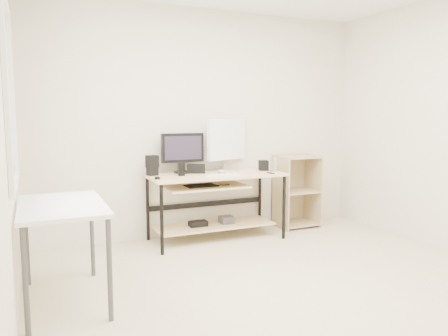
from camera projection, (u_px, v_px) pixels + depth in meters
name	position (u px, v px, depth m)	size (l,w,h in m)	color
room	(283.00, 126.00, 3.26)	(4.01, 4.01, 2.62)	beige
desk	(214.00, 192.00, 4.87)	(1.50, 0.65, 0.75)	beige
side_table	(62.00, 214.00, 3.23)	(0.60, 1.00, 0.75)	white
shelf_unit	(295.00, 190.00, 5.50)	(0.50, 0.40, 0.90)	tan
black_monitor	(183.00, 150.00, 4.87)	(0.49, 0.20, 0.45)	black
white_imac	(226.00, 141.00, 5.07)	(0.55, 0.25, 0.60)	silver
keyboard	(221.00, 175.00, 4.71)	(0.38, 0.11, 0.01)	white
mouse	(221.00, 171.00, 4.88)	(0.07, 0.11, 0.04)	#B4B4B9
center_speaker	(196.00, 169.00, 4.87)	(0.20, 0.09, 0.10)	black
speaker_left	(152.00, 165.00, 4.69)	(0.14, 0.14, 0.22)	black
speaker_right	(264.00, 165.00, 5.12)	(0.10, 0.10, 0.12)	black
audio_controller	(181.00, 169.00, 4.66)	(0.07, 0.04, 0.14)	black
volume_puck	(157.00, 178.00, 4.42)	(0.06, 0.06, 0.02)	black
smartphone	(271.00, 173.00, 4.87)	(0.05, 0.10, 0.01)	black
coaster	(274.00, 171.00, 5.05)	(0.10, 0.10, 0.01)	#9E6D47
drinking_glass	(274.00, 164.00, 5.04)	(0.08, 0.08, 0.15)	white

